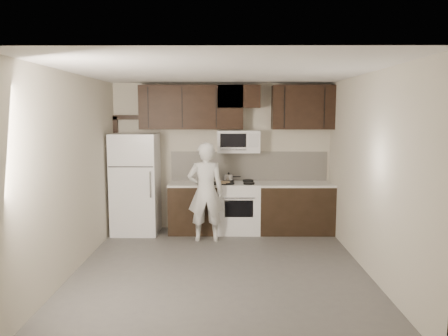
{
  "coord_description": "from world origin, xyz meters",
  "views": [
    {
      "loc": [
        0.09,
        -5.83,
        2.17
      ],
      "look_at": [
        0.04,
        0.9,
        1.31
      ],
      "focal_mm": 35.0,
      "sensor_mm": 36.0,
      "label": 1
    }
  ],
  "objects_px": {
    "person": "(206,192)",
    "stove": "(238,207)",
    "refrigerator": "(136,184)",
    "microwave": "(239,141)"
  },
  "relations": [
    {
      "from": "person",
      "to": "stove",
      "type": "bearing_deg",
      "value": -141.65
    },
    {
      "from": "stove",
      "to": "refrigerator",
      "type": "relative_size",
      "value": 0.52
    },
    {
      "from": "microwave",
      "to": "stove",
      "type": "bearing_deg",
      "value": -89.9
    },
    {
      "from": "microwave",
      "to": "refrigerator",
      "type": "height_order",
      "value": "microwave"
    },
    {
      "from": "microwave",
      "to": "person",
      "type": "height_order",
      "value": "microwave"
    },
    {
      "from": "stove",
      "to": "refrigerator",
      "type": "distance_m",
      "value": 1.9
    },
    {
      "from": "person",
      "to": "microwave",
      "type": "bearing_deg",
      "value": -135.85
    },
    {
      "from": "stove",
      "to": "person",
      "type": "height_order",
      "value": "person"
    },
    {
      "from": "microwave",
      "to": "person",
      "type": "xyz_separation_m",
      "value": [
        -0.57,
        -0.64,
        -0.81
      ]
    },
    {
      "from": "stove",
      "to": "microwave",
      "type": "height_order",
      "value": "microwave"
    }
  ]
}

